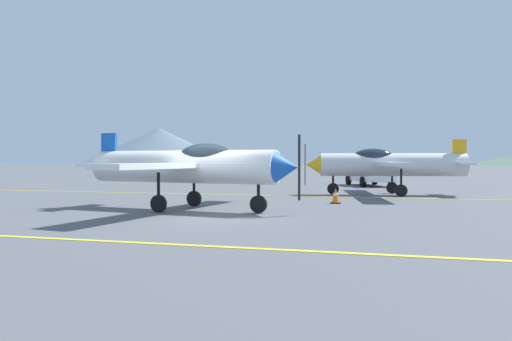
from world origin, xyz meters
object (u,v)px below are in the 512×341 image
Objects in this scene: airplane_near at (190,165)px; traffic_cone_front at (336,196)px; airplane_mid at (386,164)px; car_sedan at (369,172)px.

airplane_near is 5.79m from traffic_cone_front.
airplane_near is 10.68m from airplane_mid.
airplane_mid is 8.21m from car_sedan.
airplane_near is 1.86× the size of car_sedan.
airplane_mid is 5.53m from traffic_cone_front.
car_sedan is 13.25m from traffic_cone_front.
airplane_near is at bearing -125.52° from airplane_mid.
airplane_near is 14.68× the size of traffic_cone_front.
airplane_mid reaches higher than traffic_cone_front.
car_sedan is at bearing 72.95° from airplane_near.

